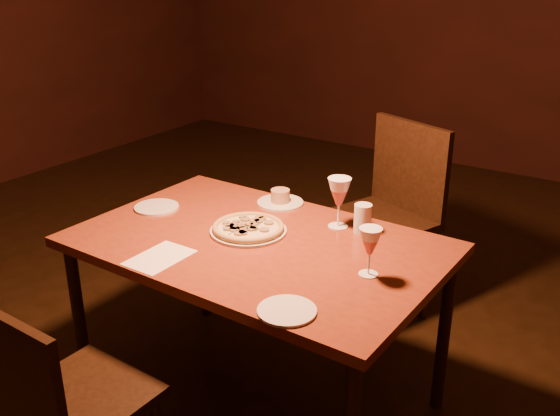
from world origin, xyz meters
The scene contains 12 objects.
floor centered at (0.00, 0.00, 0.00)m, with size 7.00×7.00×0.00m, color black.
dining_table centered at (0.29, -0.05, 0.66)m, with size 1.37×0.90×0.73m.
chair_near centered at (0.13, -0.85, 0.46)m, with size 0.41×0.41×0.82m.
chair_far centered at (0.40, 0.89, 0.55)m, with size 0.61×0.61×0.98m.
pizza_plate centered at (0.22, 0.00, 0.74)m, with size 0.29×0.29×0.03m.
ramekin_saucer centered at (0.16, 0.31, 0.75)m, with size 0.20×0.20×0.06m.
wine_glass_far centered at (0.48, 0.23, 0.83)m, with size 0.09×0.09×0.20m, color #C65552, non-canonical shape.
wine_glass_right centered at (0.76, -0.06, 0.81)m, with size 0.08×0.08×0.17m, color #C65552, non-canonical shape.
water_tumbler centered at (0.58, 0.24, 0.78)m, with size 0.07×0.07×0.11m, color silver.
side_plate_left centered at (-0.25, -0.02, 0.73)m, with size 0.19×0.19×0.01m, color silver.
side_plate_near centered at (0.66, -0.41, 0.73)m, with size 0.18×0.18×0.01m, color silver.
menu_card centered at (0.09, -0.35, 0.73)m, with size 0.16×0.23×0.00m, color white.
Camera 1 is at (1.53, -1.76, 1.71)m, focal length 40.00 mm.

